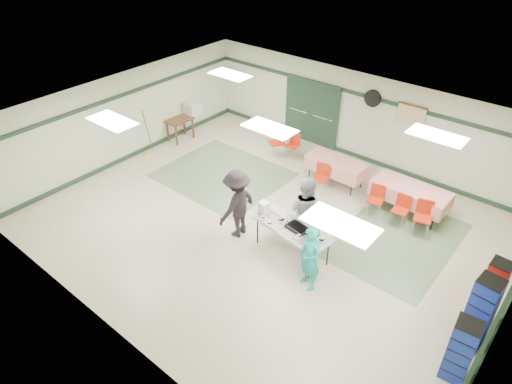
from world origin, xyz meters
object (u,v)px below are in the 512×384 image
Objects in this scene: serving_table at (292,229)px; printer_table at (180,122)px; chair_c at (424,213)px; chair_a at (402,207)px; chair_d at (322,175)px; volunteer_grey at (305,211)px; office_printer at (192,108)px; dining_table_b at (336,166)px; crate_stack_red at (492,291)px; volunteer_teal at (310,258)px; chair_loose_b at (279,140)px; crate_stack_blue_b at (460,350)px; dining_table_a at (410,193)px; crate_stack_blue_a at (479,313)px; broom at (148,131)px; chair_b at (376,197)px; chair_loose_a at (293,143)px; volunteer_dark at (237,204)px.

serving_table reaches higher than printer_table.
chair_a is at bearing 164.00° from chair_c.
volunteer_grey is at bearing -81.21° from chair_d.
office_printer is at bearing 162.24° from chair_c.
chair_a is (2.25, -0.57, -0.08)m from dining_table_b.
volunteer_grey reaches higher than chair_a.
chair_c is 2.77m from crate_stack_red.
dining_table_b is (-1.72, 3.89, -0.21)m from volunteer_teal.
crate_stack_red is (4.03, 0.88, 0.00)m from serving_table.
serving_table is at bearing -19.68° from chair_loose_b.
volunteer_grey is 1.24× the size of crate_stack_red.
volunteer_teal is at bearing -64.93° from dining_table_b.
volunteer_teal is 1.50m from volunteer_grey.
chair_a is 4.58m from chair_loose_b.
chair_loose_b is 8.34m from crate_stack_blue_b.
volunteer_grey is 0.91× the size of dining_table_a.
office_printer is at bearing 164.66° from crate_stack_blue_a.
chair_a is at bearing 15.19° from broom.
chair_a is 7.94m from broom.
chair_c is (0.55, 0.00, 0.04)m from chair_a.
dining_table_b is 2.11× the size of chair_b.
serving_table is 2.19× the size of printer_table.
serving_table is at bearing -167.63° from crate_stack_red.
office_printer is at bearing 90.69° from broom.
chair_b is (0.77, 2.14, -0.40)m from volunteer_grey.
chair_loose_a is (-1.83, 0.48, -0.08)m from dining_table_b.
volunteer_dark reaches higher than volunteer_teal.
chair_b is 3.54m from chair_loose_a.
crate_stack_blue_b is at bearing -60.71° from chair_b.
serving_table is at bearing -142.21° from chair_c.
volunteer_dark is at bearing -37.24° from chair_loose_b.
printer_table is at bearing 178.84° from chair_a.
chair_c reaches higher than chair_d.
office_printer is (-0.00, 0.59, 0.29)m from printer_table.
printer_table is 1.27m from broom.
crate_stack_red is (2.62, -1.84, 0.22)m from chair_a.
volunteer_teal is 5.63m from chair_loose_a.
dining_table_a is at bearing 1.26° from dining_table_b.
volunteer_grey reaches higher than serving_table.
printer_table is at bearing -168.68° from dining_table_b.
chair_c is at bearing -13.77° from chair_d.
dining_table_b is 6.35m from crate_stack_blue_b.
chair_loose_a is 1.71× the size of office_printer.
printer_table is (-3.18, -1.24, 0.10)m from chair_loose_b.
chair_d is at bearing -99.43° from dining_table_b.
volunteer_grey is at bearing 118.61° from volunteer_dark.
dining_table_b is 1.95× the size of chair_loose_b.
chair_c is 0.98× the size of printer_table.
volunteer_teal reaches higher than chair_c.
chair_d is 5.34m from office_printer.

